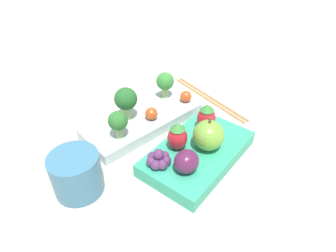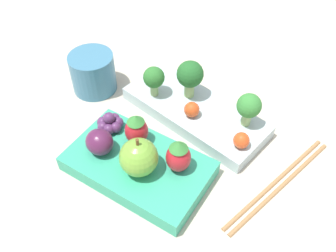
{
  "view_description": "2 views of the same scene",
  "coord_description": "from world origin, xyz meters",
  "px_view_note": "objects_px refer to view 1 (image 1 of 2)",
  "views": [
    {
      "loc": [
        -0.28,
        -0.3,
        0.35
      ],
      "look_at": [
        -0.0,
        -0.01,
        0.03
      ],
      "focal_mm": 32.0,
      "sensor_mm": 36.0,
      "label": 1
    },
    {
      "loc": [
        0.23,
        -0.28,
        0.42
      ],
      "look_at": [
        -0.0,
        -0.01,
        0.03
      ],
      "focal_mm": 40.0,
      "sensor_mm": 36.0,
      "label": 2
    }
  ],
  "objects_px": {
    "drinking_cup": "(77,174)",
    "chopsticks_pair": "(209,98)",
    "bento_box_fruit": "(197,154)",
    "broccoli_floret_2": "(126,100)",
    "grape_cluster": "(159,159)",
    "broccoli_floret_0": "(118,122)",
    "cherry_tomato_0": "(152,113)",
    "apple": "(208,135)",
    "strawberry_0": "(206,117)",
    "broccoli_floret_1": "(165,82)",
    "plum": "(186,161)",
    "cherry_tomato_1": "(186,96)",
    "bento_box_savoury": "(143,121)",
    "strawberry_1": "(177,136)"
  },
  "relations": [
    {
      "from": "broccoli_floret_0",
      "to": "plum",
      "type": "distance_m",
      "value": 0.14
    },
    {
      "from": "apple",
      "to": "broccoli_floret_0",
      "type": "bearing_deg",
      "value": 124.91
    },
    {
      "from": "broccoli_floret_2",
      "to": "plum",
      "type": "relative_size",
      "value": 1.61
    },
    {
      "from": "bento_box_savoury",
      "to": "grape_cluster",
      "type": "distance_m",
      "value": 0.13
    },
    {
      "from": "broccoli_floret_0",
      "to": "cherry_tomato_1",
      "type": "xyz_separation_m",
      "value": [
        0.16,
        -0.0,
        -0.02
      ]
    },
    {
      "from": "strawberry_1",
      "to": "plum",
      "type": "xyz_separation_m",
      "value": [
        -0.03,
        -0.04,
        -0.01
      ]
    },
    {
      "from": "cherry_tomato_1",
      "to": "grape_cluster",
      "type": "height_order",
      "value": "grape_cluster"
    },
    {
      "from": "broccoli_floret_1",
      "to": "chopsticks_pair",
      "type": "bearing_deg",
      "value": -28.74
    },
    {
      "from": "cherry_tomato_0",
      "to": "strawberry_0",
      "type": "distance_m",
      "value": 0.1
    },
    {
      "from": "grape_cluster",
      "to": "broccoli_floret_2",
      "type": "bearing_deg",
      "value": 72.87
    },
    {
      "from": "broccoli_floret_1",
      "to": "broccoli_floret_0",
      "type": "bearing_deg",
      "value": -164.66
    },
    {
      "from": "drinking_cup",
      "to": "chopsticks_pair",
      "type": "relative_size",
      "value": 0.34
    },
    {
      "from": "broccoli_floret_0",
      "to": "broccoli_floret_1",
      "type": "distance_m",
      "value": 0.15
    },
    {
      "from": "strawberry_0",
      "to": "grape_cluster",
      "type": "bearing_deg",
      "value": -175.81
    },
    {
      "from": "bento_box_savoury",
      "to": "broccoli_floret_0",
      "type": "bearing_deg",
      "value": -163.94
    },
    {
      "from": "broccoli_floret_0",
      "to": "strawberry_0",
      "type": "height_order",
      "value": "strawberry_0"
    },
    {
      "from": "bento_box_fruit",
      "to": "chopsticks_pair",
      "type": "xyz_separation_m",
      "value": [
        0.16,
        0.11,
        -0.01
      ]
    },
    {
      "from": "plum",
      "to": "drinking_cup",
      "type": "height_order",
      "value": "drinking_cup"
    },
    {
      "from": "bento_box_savoury",
      "to": "broccoli_floret_2",
      "type": "height_order",
      "value": "broccoli_floret_2"
    },
    {
      "from": "cherry_tomato_1",
      "to": "apple",
      "type": "relative_size",
      "value": 0.39
    },
    {
      "from": "broccoli_floret_0",
      "to": "plum",
      "type": "relative_size",
      "value": 1.3
    },
    {
      "from": "broccoli_floret_2",
      "to": "chopsticks_pair",
      "type": "height_order",
      "value": "broccoli_floret_2"
    },
    {
      "from": "plum",
      "to": "broccoli_floret_0",
      "type": "bearing_deg",
      "value": 100.03
    },
    {
      "from": "broccoli_floret_0",
      "to": "broccoli_floret_1",
      "type": "xyz_separation_m",
      "value": [
        0.14,
        0.04,
        0.0
      ]
    },
    {
      "from": "cherry_tomato_1",
      "to": "drinking_cup",
      "type": "distance_m",
      "value": 0.27
    },
    {
      "from": "grape_cluster",
      "to": "strawberry_1",
      "type": "bearing_deg",
      "value": 8.4
    },
    {
      "from": "bento_box_fruit",
      "to": "broccoli_floret_2",
      "type": "distance_m",
      "value": 0.16
    },
    {
      "from": "plum",
      "to": "apple",
      "type": "bearing_deg",
      "value": 10.44
    },
    {
      "from": "cherry_tomato_0",
      "to": "drinking_cup",
      "type": "relative_size",
      "value": 0.32
    },
    {
      "from": "drinking_cup",
      "to": "broccoli_floret_1",
      "type": "bearing_deg",
      "value": 17.05
    },
    {
      "from": "grape_cluster",
      "to": "broccoli_floret_0",
      "type": "bearing_deg",
      "value": 91.53
    },
    {
      "from": "strawberry_0",
      "to": "drinking_cup",
      "type": "relative_size",
      "value": 0.69
    },
    {
      "from": "drinking_cup",
      "to": "chopsticks_pair",
      "type": "distance_m",
      "value": 0.33
    },
    {
      "from": "cherry_tomato_0",
      "to": "cherry_tomato_1",
      "type": "relative_size",
      "value": 1.02
    },
    {
      "from": "broccoli_floret_2",
      "to": "cherry_tomato_1",
      "type": "height_order",
      "value": "broccoli_floret_2"
    },
    {
      "from": "strawberry_0",
      "to": "plum",
      "type": "bearing_deg",
      "value": -154.67
    },
    {
      "from": "bento_box_savoury",
      "to": "chopsticks_pair",
      "type": "bearing_deg",
      "value": -9.46
    },
    {
      "from": "bento_box_fruit",
      "to": "drinking_cup",
      "type": "distance_m",
      "value": 0.19
    },
    {
      "from": "plum",
      "to": "grape_cluster",
      "type": "bearing_deg",
      "value": 119.38
    },
    {
      "from": "cherry_tomato_0",
      "to": "drinking_cup",
      "type": "height_order",
      "value": "drinking_cup"
    },
    {
      "from": "cherry_tomato_1",
      "to": "chopsticks_pair",
      "type": "bearing_deg",
      "value": -5.54
    },
    {
      "from": "apple",
      "to": "plum",
      "type": "relative_size",
      "value": 1.51
    },
    {
      "from": "broccoli_floret_1",
      "to": "broccoli_floret_2",
      "type": "xyz_separation_m",
      "value": [
        -0.1,
        -0.01,
        0.01
      ]
    },
    {
      "from": "bento_box_savoury",
      "to": "apple",
      "type": "relative_size",
      "value": 3.9
    },
    {
      "from": "cherry_tomato_0",
      "to": "apple",
      "type": "distance_m",
      "value": 0.13
    },
    {
      "from": "broccoli_floret_1",
      "to": "plum",
      "type": "bearing_deg",
      "value": -124.66
    },
    {
      "from": "cherry_tomato_0",
      "to": "bento_box_fruit",
      "type": "bearing_deg",
      "value": -91.67
    },
    {
      "from": "broccoli_floret_2",
      "to": "drinking_cup",
      "type": "xyz_separation_m",
      "value": [
        -0.14,
        -0.07,
        -0.03
      ]
    },
    {
      "from": "broccoli_floret_2",
      "to": "strawberry_0",
      "type": "distance_m",
      "value": 0.15
    },
    {
      "from": "broccoli_floret_2",
      "to": "cherry_tomato_0",
      "type": "distance_m",
      "value": 0.05
    }
  ]
}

